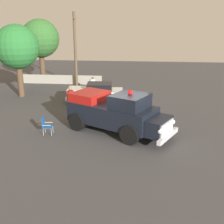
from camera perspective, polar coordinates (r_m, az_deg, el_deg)
The scene contains 12 objects.
ground_plane at distance 15.57m, azimuth 2.54°, elevation -4.54°, with size 60.00×60.00×0.00m, color #424244.
vintage_fire_truck at distance 15.43m, azimuth 0.72°, elevation 0.00°, with size 6.28×4.71×2.59m.
classic_hot_rod at distance 21.70m, azimuth -3.46°, elevation 4.09°, with size 4.52×2.29×1.46m.
lawn_chair_near_truck at distance 25.18m, azimuth -3.99°, elevation 5.68°, with size 0.63×0.62×1.02m.
lawn_chair_by_car at distance 15.74m, azimuth -13.51°, elevation -2.49°, with size 0.55×0.56×1.02m.
lawn_chair_spare at distance 19.79m, azimuth 4.33°, elevation 2.22°, with size 0.56×0.55×1.02m.
spectator_seated at distance 25.03m, azimuth -3.95°, elevation 5.86°, with size 0.52×0.62×1.29m.
spectator_standing at distance 19.61m, azimuth -8.55°, elevation 3.05°, with size 0.44×0.59×1.68m.
oak_tree_left at distance 23.92m, azimuth -18.97°, elevation 12.49°, with size 3.51×3.51×5.84m.
oak_tree_right at distance 29.44m, azimuth -14.54°, elevation 14.36°, with size 3.78×3.78×6.28m.
utility_pole at distance 27.09m, azimuth -7.57°, elevation 12.85°, with size 0.33×1.70×6.88m.
background_fence at distance 28.58m, azimuth -10.83°, elevation 6.61°, with size 8.69×0.12×0.90m.
Camera 1 is at (-0.82, 14.35, 5.99)m, focal length 44.46 mm.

